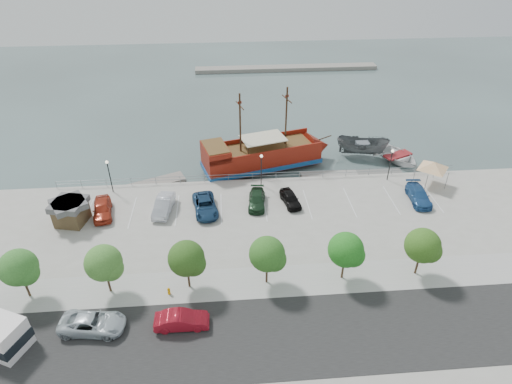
{
  "coord_description": "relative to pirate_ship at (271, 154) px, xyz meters",
  "views": [
    {
      "loc": [
        -4.22,
        -37.98,
        28.42
      ],
      "look_at": [
        -1.0,
        2.0,
        2.0
      ],
      "focal_mm": 30.0,
      "sensor_mm": 36.0,
      "label": 1
    }
  ],
  "objects": [
    {
      "name": "seawall_railing",
      "position": [
        -1.85,
        -4.88,
        -0.4
      ],
      "size": [
        50.0,
        0.06,
        1.0
      ],
      "color": "gray",
      "rests_on": "land_slab"
    },
    {
      "name": "tree_b",
      "position": [
        -16.7,
        -22.76,
        2.37
      ],
      "size": [
        3.3,
        3.2,
        5.0
      ],
      "color": "#473321",
      "rests_on": "sidewalk"
    },
    {
      "name": "parked_car_c",
      "position": [
        -8.61,
        -11.11,
        -0.19
      ],
      "size": [
        3.29,
        5.69,
        1.49
      ],
      "primitive_type": "imported",
      "rotation": [
        0.0,
        0.0,
        0.16
      ],
      "color": "navy",
      "rests_on": "land_slab"
    },
    {
      "name": "pirate_ship",
      "position": [
        0.0,
        0.0,
        0.0
      ],
      "size": [
        18.63,
        9.56,
        11.53
      ],
      "rotation": [
        0.0,
        0.0,
        0.27
      ],
      "color": "maroon",
      "rests_on": "ground"
    },
    {
      "name": "tree_c",
      "position": [
        -9.7,
        -22.76,
        2.37
      ],
      "size": [
        3.3,
        3.2,
        5.0
      ],
      "color": "#473321",
      "rests_on": "sidewalk"
    },
    {
      "name": "street",
      "position": [
        -1.85,
        -28.68,
        -0.92
      ],
      "size": [
        100.0,
        8.0,
        0.04
      ],
      "primitive_type": "cube",
      "color": "black",
      "rests_on": "land_slab"
    },
    {
      "name": "tree_e",
      "position": [
        4.3,
        -22.76,
        2.37
      ],
      "size": [
        3.3,
        3.2,
        5.0
      ],
      "color": "#473321",
      "rests_on": "sidewalk"
    },
    {
      "name": "tree_d",
      "position": [
        -2.7,
        -22.76,
        2.37
      ],
      "size": [
        3.3,
        3.2,
        5.0
      ],
      "color": "#473321",
      "rests_on": "sidewalk"
    },
    {
      "name": "parked_car_e",
      "position": [
        1.16,
        -10.39,
        -0.24
      ],
      "size": [
        2.43,
        4.31,
        1.38
      ],
      "primitive_type": "imported",
      "rotation": [
        0.0,
        0.0,
        0.21
      ],
      "color": "black",
      "rests_on": "land_slab"
    },
    {
      "name": "fire_hydrant",
      "position": [
        -11.6,
        -23.48,
        -0.53
      ],
      "size": [
        0.26,
        0.26,
        0.75
      ],
      "rotation": [
        0.0,
        0.0,
        0.16
      ],
      "color": "#D88E00",
      "rests_on": "sidewalk"
    },
    {
      "name": "lamp_post_right",
      "position": [
        14.15,
        -6.18,
        2.01
      ],
      "size": [
        0.36,
        0.36,
        4.28
      ],
      "color": "black",
      "rests_on": "land_slab"
    },
    {
      "name": "far_shore",
      "position": [
        8.15,
        42.32,
        -1.53
      ],
      "size": [
        40.0,
        3.0,
        0.8
      ],
      "primitive_type": "cube",
      "color": "gray",
      "rests_on": "ground"
    },
    {
      "name": "shed",
      "position": [
        -22.97,
        -11.98,
        0.51
      ],
      "size": [
        3.94,
        3.94,
        2.71
      ],
      "rotation": [
        0.0,
        0.0,
        -0.22
      ],
      "color": "brown",
      "rests_on": "land_slab"
    },
    {
      "name": "dock_west",
      "position": [
        -15.35,
        -3.48,
        -1.71
      ],
      "size": [
        8.06,
        5.17,
        0.45
      ],
      "primitive_type": "cube",
      "rotation": [
        0.0,
        0.0,
        0.41
      ],
      "color": "gray",
      "rests_on": "ground"
    },
    {
      "name": "speedboat",
      "position": [
        17.78,
        -0.07,
        -1.22
      ],
      "size": [
        7.22,
        8.24,
        1.42
      ],
      "primitive_type": "imported",
      "rotation": [
        0.0,
        0.0,
        0.41
      ],
      "color": "silver",
      "rests_on": "ground"
    },
    {
      "name": "patrol_boat",
      "position": [
        13.24,
        1.86,
        -0.53
      ],
      "size": [
        7.72,
        4.8,
        2.8
      ],
      "primitive_type": "imported",
      "rotation": [
        0.0,
        0.0,
        1.26
      ],
      "color": "#56595C",
      "rests_on": "ground"
    },
    {
      "name": "dock_east",
      "position": [
        13.77,
        -3.48,
        -1.73
      ],
      "size": [
        7.01,
        2.01,
        0.4
      ],
      "primitive_type": "cube",
      "rotation": [
        0.0,
        0.0,
        -0.0
      ],
      "color": "slate",
      "rests_on": "ground"
    },
    {
      "name": "parked_car_b",
      "position": [
        -13.26,
        -10.74,
        -0.13
      ],
      "size": [
        2.38,
        5.04,
        1.6
      ],
      "primitive_type": "imported",
      "rotation": [
        0.0,
        0.0,
        -0.15
      ],
      "color": "silver",
      "rests_on": "land_slab"
    },
    {
      "name": "sidewalk",
      "position": [
        -1.85,
        -22.68,
        -0.92
      ],
      "size": [
        100.0,
        4.0,
        0.05
      ],
      "primitive_type": "cube",
      "color": "#A2A2A2",
      "rests_on": "land_slab"
    },
    {
      "name": "street_van",
      "position": [
        -17.33,
        -26.84,
        -0.2
      ],
      "size": [
        5.51,
        3.03,
        1.46
      ],
      "primitive_type": "imported",
      "rotation": [
        0.0,
        0.0,
        1.45
      ],
      "color": "silver",
      "rests_on": "street"
    },
    {
      "name": "ground",
      "position": [
        -1.85,
        -12.68,
        -1.93
      ],
      "size": [
        160.0,
        160.0,
        0.0
      ],
      "primitive_type": "plane",
      "color": "#404F4D"
    },
    {
      "name": "dock_mid",
      "position": [
        7.47,
        -3.48,
        -1.72
      ],
      "size": [
        7.52,
        2.22,
        0.43
      ],
      "primitive_type": "cube",
      "rotation": [
        0.0,
        0.0,
        -0.01
      ],
      "color": "gray",
      "rests_on": "ground"
    },
    {
      "name": "tree_a",
      "position": [
        -23.7,
        -22.76,
        2.37
      ],
      "size": [
        3.3,
        3.2,
        5.0
      ],
      "color": "#473321",
      "rests_on": "sidewalk"
    },
    {
      "name": "street_sedan",
      "position": [
        -10.21,
        -27.1,
        -0.2
      ],
      "size": [
        4.42,
        1.54,
        1.46
      ],
      "primitive_type": "imported",
      "rotation": [
        0.0,
        0.0,
        1.57
      ],
      "color": "#A31323",
      "rests_on": "street"
    },
    {
      "name": "canopy_tent",
      "position": [
        18.98,
        -7.59,
        2.22
      ],
      "size": [
        4.76,
        4.76,
        3.62
      ],
      "rotation": [
        0.0,
        0.0,
        0.1
      ],
      "color": "slate",
      "rests_on": "land_slab"
    },
    {
      "name": "parked_car_a",
      "position": [
        -19.99,
        -10.89,
        -0.11
      ],
      "size": [
        2.85,
        5.12,
        1.65
      ],
      "primitive_type": "imported",
      "rotation": [
        0.0,
        0.0,
        0.2
      ],
      "color": "#AF331D",
      "rests_on": "land_slab"
    },
    {
      "name": "parked_car_h",
      "position": [
        16.15,
        -10.98,
        -0.2
      ],
      "size": [
        2.42,
        5.19,
        1.47
      ],
      "primitive_type": "imported",
      "rotation": [
        0.0,
        0.0,
        -0.07
      ],
      "color": "#26548F",
      "rests_on": "land_slab"
    },
    {
      "name": "lamp_post_left",
      "position": [
        -19.85,
        -6.18,
        2.01
      ],
      "size": [
        0.36,
        0.36,
        4.28
      ],
      "color": "black",
      "rests_on": "land_slab"
    },
    {
      "name": "lamp_post_mid",
      "position": [
        -1.85,
        -6.18,
        2.01
      ],
      "size": [
        0.36,
        0.36,
        4.28
      ],
      "color": "black",
      "rests_on": "land_slab"
    },
    {
      "name": "tree_f",
      "position": [
        11.3,
        -22.76,
        2.37
      ],
      "size": [
        3.3,
        3.2,
        5.0
      ],
      "color": "#473321",
      "rests_on": "sidewalk"
    },
    {
      "name": "parked_car_d",
      "position": [
        -2.72,
        -10.3,
        -0.26
      ],
      "size": [
        2.37,
        4.79,
        1.34
      ],
      "primitive_type": "imported",
      "rotation": [
        0.0,
        0.0,
        -0.11
      ],
      "color": "#1A3820",
      "rests_on": "land_slab"
    }
  ]
}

